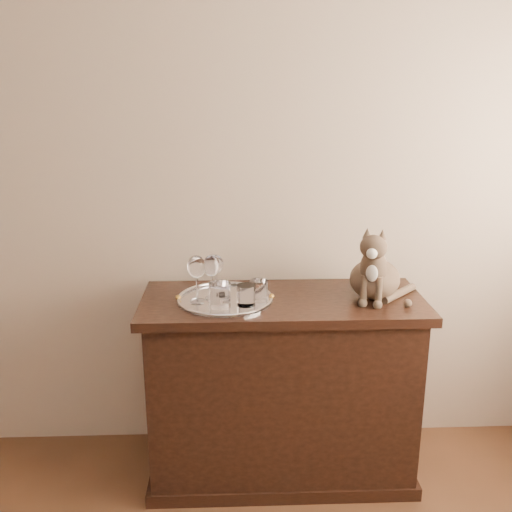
{
  "coord_description": "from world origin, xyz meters",
  "views": [
    {
      "loc": [
        0.4,
        -0.32,
        1.7
      ],
      "look_at": [
        0.49,
        1.95,
        1.04
      ],
      "focal_mm": 40.0,
      "sensor_mm": 36.0,
      "label": 1
    }
  ],
  "objects_px": {
    "wine_glass_b": "(216,274)",
    "tumbler_c": "(258,290)",
    "sideboard": "(281,388)",
    "tumbler_b": "(220,295)",
    "cat": "(376,260)",
    "wine_glass_d": "(212,277)",
    "tray": "(225,300)",
    "tumbler_a": "(246,295)",
    "wine_glass_c": "(197,279)"
  },
  "relations": [
    {
      "from": "wine_glass_b",
      "to": "tumbler_c",
      "type": "distance_m",
      "value": 0.21
    },
    {
      "from": "sideboard",
      "to": "tumbler_b",
      "type": "xyz_separation_m",
      "value": [
        -0.26,
        -0.11,
        0.48
      ]
    },
    {
      "from": "cat",
      "to": "wine_glass_d",
      "type": "bearing_deg",
      "value": -158.53
    },
    {
      "from": "tray",
      "to": "cat",
      "type": "bearing_deg",
      "value": 2.34
    },
    {
      "from": "wine_glass_b",
      "to": "wine_glass_d",
      "type": "bearing_deg",
      "value": -102.46
    },
    {
      "from": "wine_glass_d",
      "to": "tumbler_a",
      "type": "bearing_deg",
      "value": -30.12
    },
    {
      "from": "sideboard",
      "to": "cat",
      "type": "distance_m",
      "value": 0.71
    },
    {
      "from": "tray",
      "to": "cat",
      "type": "relative_size",
      "value": 1.23
    },
    {
      "from": "tray",
      "to": "tumbler_a",
      "type": "relative_size",
      "value": 4.67
    },
    {
      "from": "tray",
      "to": "tumbler_c",
      "type": "relative_size",
      "value": 4.65
    },
    {
      "from": "wine_glass_c",
      "to": "cat",
      "type": "distance_m",
      "value": 0.75
    },
    {
      "from": "wine_glass_b",
      "to": "tumbler_c",
      "type": "height_order",
      "value": "wine_glass_b"
    },
    {
      "from": "sideboard",
      "to": "tumbler_c",
      "type": "relative_size",
      "value": 13.95
    },
    {
      "from": "wine_glass_c",
      "to": "cat",
      "type": "bearing_deg",
      "value": 3.67
    },
    {
      "from": "cat",
      "to": "tray",
      "type": "bearing_deg",
      "value": -157.31
    },
    {
      "from": "sideboard",
      "to": "cat",
      "type": "relative_size",
      "value": 3.69
    },
    {
      "from": "tray",
      "to": "wine_glass_b",
      "type": "xyz_separation_m",
      "value": [
        -0.04,
        0.08,
        0.09
      ]
    },
    {
      "from": "wine_glass_d",
      "to": "tumbler_c",
      "type": "height_order",
      "value": "wine_glass_d"
    },
    {
      "from": "sideboard",
      "to": "tumbler_b",
      "type": "height_order",
      "value": "tumbler_b"
    },
    {
      "from": "wine_glass_c",
      "to": "tumbler_a",
      "type": "relative_size",
      "value": 2.32
    },
    {
      "from": "wine_glass_d",
      "to": "cat",
      "type": "bearing_deg",
      "value": 1.12
    },
    {
      "from": "tray",
      "to": "tumbler_c",
      "type": "bearing_deg",
      "value": -6.23
    },
    {
      "from": "wine_glass_b",
      "to": "tumbler_b",
      "type": "relative_size",
      "value": 1.7
    },
    {
      "from": "sideboard",
      "to": "tray",
      "type": "relative_size",
      "value": 3.0
    },
    {
      "from": "wine_glass_d",
      "to": "tumbler_c",
      "type": "xyz_separation_m",
      "value": [
        0.19,
        -0.03,
        -0.05
      ]
    },
    {
      "from": "wine_glass_b",
      "to": "wine_glass_d",
      "type": "xyz_separation_m",
      "value": [
        -0.02,
        -0.07,
        0.01
      ]
    },
    {
      "from": "tumbler_b",
      "to": "cat",
      "type": "distance_m",
      "value": 0.67
    },
    {
      "from": "tray",
      "to": "wine_glass_b",
      "type": "height_order",
      "value": "wine_glass_b"
    },
    {
      "from": "wine_glass_b",
      "to": "sideboard",
      "type": "bearing_deg",
      "value": -11.92
    },
    {
      "from": "tumbler_c",
      "to": "cat",
      "type": "bearing_deg",
      "value": 4.74
    },
    {
      "from": "tray",
      "to": "cat",
      "type": "distance_m",
      "value": 0.65
    },
    {
      "from": "sideboard",
      "to": "tray",
      "type": "bearing_deg",
      "value": -174.42
    },
    {
      "from": "tumbler_c",
      "to": "wine_glass_d",
      "type": "bearing_deg",
      "value": 171.86
    },
    {
      "from": "sideboard",
      "to": "wine_glass_b",
      "type": "distance_m",
      "value": 0.59
    },
    {
      "from": "tray",
      "to": "tumbler_b",
      "type": "distance_m",
      "value": 0.1
    },
    {
      "from": "tumbler_c",
      "to": "tumbler_a",
      "type": "bearing_deg",
      "value": -134.33
    },
    {
      "from": "sideboard",
      "to": "wine_glass_b",
      "type": "relative_size",
      "value": 7.08
    },
    {
      "from": "wine_glass_c",
      "to": "tumbler_b",
      "type": "xyz_separation_m",
      "value": [
        0.09,
        -0.06,
        -0.05
      ]
    },
    {
      "from": "wine_glass_c",
      "to": "tumbler_b",
      "type": "distance_m",
      "value": 0.12
    },
    {
      "from": "tumbler_a",
      "to": "tumbler_b",
      "type": "distance_m",
      "value": 0.11
    },
    {
      "from": "wine_glass_d",
      "to": "sideboard",
      "type": "bearing_deg",
      "value": 2.18
    },
    {
      "from": "wine_glass_c",
      "to": "tumbler_b",
      "type": "relative_size",
      "value": 1.99
    },
    {
      "from": "sideboard",
      "to": "tumbler_c",
      "type": "bearing_deg",
      "value": -159.61
    },
    {
      "from": "wine_glass_b",
      "to": "tumbler_b",
      "type": "xyz_separation_m",
      "value": [
        0.02,
        -0.16,
        -0.03
      ]
    },
    {
      "from": "tray",
      "to": "wine_glass_b",
      "type": "distance_m",
      "value": 0.13
    },
    {
      "from": "wine_glass_d",
      "to": "cat",
      "type": "distance_m",
      "value": 0.69
    },
    {
      "from": "sideboard",
      "to": "tray",
      "type": "height_order",
      "value": "tray"
    },
    {
      "from": "wine_glass_b",
      "to": "cat",
      "type": "distance_m",
      "value": 0.68
    },
    {
      "from": "wine_glass_d",
      "to": "cat",
      "type": "relative_size",
      "value": 0.58
    },
    {
      "from": "wine_glass_d",
      "to": "tumbler_a",
      "type": "distance_m",
      "value": 0.17
    }
  ]
}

